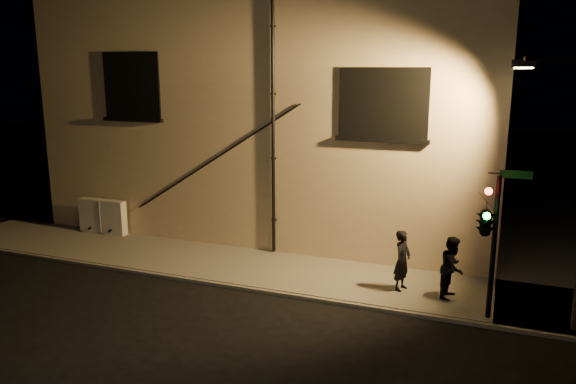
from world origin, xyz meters
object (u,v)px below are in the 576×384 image
at_px(utility_cabinet, 103,216).
at_px(pedestrian_a, 402,260).
at_px(pedestrian_b, 452,267).
at_px(traffic_signal, 486,220).

xyz_separation_m(utility_cabinet, pedestrian_a, (11.01, -1.43, 0.21)).
height_order(utility_cabinet, pedestrian_b, pedestrian_b).
relative_size(pedestrian_a, pedestrian_b, 1.01).
bearing_deg(pedestrian_b, traffic_signal, -132.22).
bearing_deg(pedestrian_a, utility_cabinet, 99.26).
bearing_deg(pedestrian_a, pedestrian_b, -75.84).
bearing_deg(traffic_signal, pedestrian_b, 126.29).
distance_m(utility_cabinet, pedestrian_a, 11.11).
distance_m(utility_cabinet, traffic_signal, 13.43).
bearing_deg(pedestrian_a, traffic_signal, -101.05).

